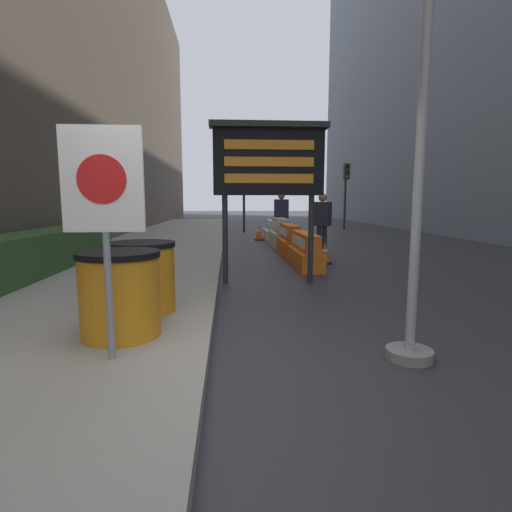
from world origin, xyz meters
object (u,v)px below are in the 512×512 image
object	(u,v)px
barrel_drum_middle	(142,277)
barrel_drum_foreground	(120,294)
pedestrian_worker	(281,213)
jersey_barrier_orange_near	(305,252)
jersey_barrier_cream	(280,234)
jersey_barrier_orange_far	(290,241)
traffic_light_near_curb	(244,169)
traffic_cone_near	(325,253)
jersey_barrier_white	(273,231)
pedestrian_passerby	(322,219)
traffic_light_far_side	(346,182)
message_board	(269,162)
traffic_cone_mid	(259,232)
warning_sign	(103,197)

from	to	relation	value
barrel_drum_middle	barrel_drum_foreground	bearing A→B (deg)	-91.98
barrel_drum_middle	pedestrian_worker	size ratio (longest dim) A/B	0.47
barrel_drum_foreground	jersey_barrier_orange_near	xyz separation A→B (m)	(2.83, 5.06, -0.24)
jersey_barrier_cream	pedestrian_worker	size ratio (longest dim) A/B	1.03
jersey_barrier_cream	pedestrian_worker	xyz separation A→B (m)	(0.13, 0.72, 0.66)
barrel_drum_foreground	jersey_barrier_orange_far	size ratio (longest dim) A/B	0.52
traffic_light_near_curb	traffic_cone_near	bearing A→B (deg)	-81.05
traffic_cone_near	barrel_drum_foreground	bearing A→B (deg)	-121.79
jersey_barrier_orange_near	pedestrian_worker	distance (m)	5.25
jersey_barrier_white	pedestrian_worker	bearing A→B (deg)	-85.24
jersey_barrier_orange_near	jersey_barrier_orange_far	xyz separation A→B (m)	(-0.00, 2.27, 0.02)
pedestrian_passerby	jersey_barrier_orange_far	bearing A→B (deg)	13.77
barrel_drum_middle	jersey_barrier_cream	xyz separation A→B (m)	(2.80, 8.64, -0.18)
barrel_drum_middle	pedestrian_worker	world-z (taller)	pedestrian_worker
traffic_light_far_side	pedestrian_worker	bearing A→B (deg)	-122.07
traffic_cone_near	pedestrian_worker	world-z (taller)	pedestrian_worker
message_board	jersey_barrier_orange_far	xyz separation A→B (m)	(1.02, 4.08, -1.82)
message_board	traffic_cone_mid	bearing A→B (deg)	86.88
message_board	traffic_light_near_curb	distance (m)	12.22
jersey_barrier_cream	jersey_barrier_white	xyz separation A→B (m)	(-0.00, 2.29, -0.08)
pedestrian_passerby	traffic_cone_mid	bearing A→B (deg)	-35.59
traffic_light_near_curb	pedestrian_worker	world-z (taller)	traffic_light_near_curb
jersey_barrier_cream	pedestrian_passerby	size ratio (longest dim) A/B	1.09
jersey_barrier_cream	jersey_barrier_white	distance (m)	2.29
traffic_cone_near	traffic_cone_mid	size ratio (longest dim) A/B	0.85
traffic_cone_mid	pedestrian_passerby	bearing A→B (deg)	-72.47
jersey_barrier_orange_near	pedestrian_worker	world-z (taller)	pedestrian_worker
jersey_barrier_white	traffic_light_near_curb	size ratio (longest dim) A/B	0.42
barrel_drum_foreground	warning_sign	bearing A→B (deg)	-83.28
barrel_drum_foreground	barrel_drum_middle	distance (m)	0.89
jersey_barrier_orange_far	pedestrian_passerby	world-z (taller)	pedestrian_passerby
jersey_barrier_orange_near	jersey_barrier_orange_far	size ratio (longest dim) A/B	1.25
jersey_barrier_cream	warning_sign	bearing A→B (deg)	-105.20
warning_sign	traffic_light_near_curb	distance (m)	16.22
traffic_cone_mid	traffic_cone_near	bearing A→B (deg)	-79.23
jersey_barrier_orange_far	jersey_barrier_cream	world-z (taller)	jersey_barrier_cream
traffic_cone_mid	barrel_drum_middle	bearing A→B (deg)	-101.85
traffic_cone_near	traffic_cone_mid	xyz separation A→B (m)	(-1.14, 6.00, 0.05)
message_board	jersey_barrier_orange_far	world-z (taller)	message_board
traffic_light_near_curb	pedestrian_passerby	bearing A→B (deg)	-77.69
jersey_barrier_cream	pedestrian_passerby	world-z (taller)	pedestrian_passerby
barrel_drum_middle	warning_sign	bearing A→B (deg)	-88.43
message_board	warning_sign	bearing A→B (deg)	-114.12
message_board	traffic_cone_mid	distance (m)	8.44
pedestrian_worker	warning_sign	bearing A→B (deg)	-109.09
warning_sign	message_board	size ratio (longest dim) A/B	0.68
jersey_barrier_cream	barrel_drum_foreground	bearing A→B (deg)	-106.53
traffic_light_far_side	pedestrian_worker	size ratio (longest dim) A/B	1.92
jersey_barrier_white	warning_sign	bearing A→B (deg)	-102.49
message_board	pedestrian_worker	xyz separation A→B (m)	(1.15, 7.00, -1.12)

